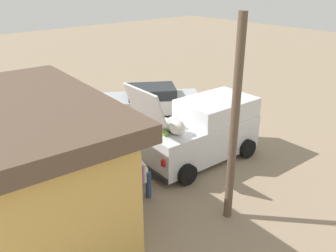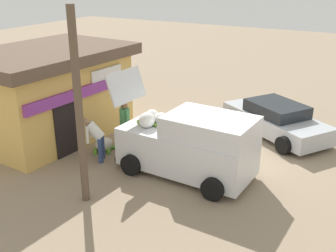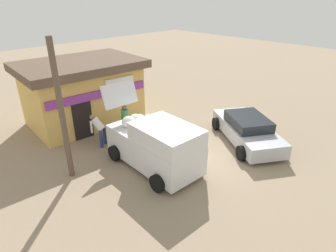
# 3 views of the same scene
# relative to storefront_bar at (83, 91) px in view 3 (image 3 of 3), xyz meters

# --- Properties ---
(ground_plane) EXTENTS (60.00, 60.00, 0.00)m
(ground_plane) POSITION_rel_storefront_bar_xyz_m (1.21, -6.17, -1.64)
(ground_plane) COLOR gray
(storefront_bar) EXTENTS (6.02, 4.43, 3.17)m
(storefront_bar) POSITION_rel_storefront_bar_xyz_m (0.00, 0.00, 0.00)
(storefront_bar) COLOR #E0B259
(storefront_bar) RESTS_ON ground_plane
(delivery_van) EXTENTS (2.25, 4.36, 2.87)m
(delivery_van) POSITION_rel_storefront_bar_xyz_m (-0.31, -5.76, -0.67)
(delivery_van) COLOR silver
(delivery_van) RESTS_ON ground_plane
(parked_sedan) EXTENTS (3.72, 4.48, 1.21)m
(parked_sedan) POSITION_rel_storefront_bar_xyz_m (4.05, -7.10, -1.06)
(parked_sedan) COLOR #B2B7BC
(parked_sedan) RESTS_ON ground_plane
(vendor_standing) EXTENTS (0.47, 0.48, 1.64)m
(vendor_standing) POSITION_rel_storefront_bar_xyz_m (0.33, -3.01, -0.69)
(vendor_standing) COLOR #726047
(vendor_standing) RESTS_ON ground_plane
(customer_bending) EXTENTS (0.65, 0.71, 1.43)m
(customer_bending) POSITION_rel_storefront_bar_xyz_m (-0.91, -2.75, -0.78)
(customer_bending) COLOR navy
(customer_bending) RESTS_ON ground_plane
(unloaded_banana_pile) EXTENTS (0.88, 0.84, 0.42)m
(unloaded_banana_pile) POSITION_rel_storefront_bar_xyz_m (-0.17, -2.47, -1.44)
(unloaded_banana_pile) COLOR silver
(unloaded_banana_pile) RESTS_ON ground_plane
(paint_bucket) EXTENTS (0.26, 0.26, 0.36)m
(paint_bucket) POSITION_rel_storefront_bar_xyz_m (2.25, -2.34, -1.46)
(paint_bucket) COLOR silver
(paint_bucket) RESTS_ON ground_plane
(utility_pole) EXTENTS (0.20, 0.20, 5.03)m
(utility_pole) POSITION_rel_storefront_bar_xyz_m (-2.95, -4.00, 0.88)
(utility_pole) COLOR brown
(utility_pole) RESTS_ON ground_plane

